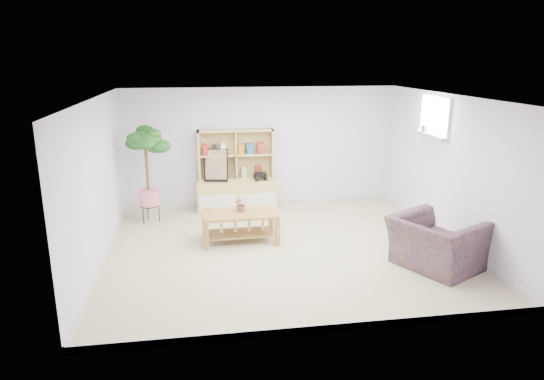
{
  "coord_description": "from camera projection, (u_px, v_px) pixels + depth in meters",
  "views": [
    {
      "loc": [
        -1.3,
        -7.13,
        2.96
      ],
      "look_at": [
        -0.12,
        0.36,
        0.88
      ],
      "focal_mm": 32.0,
      "sensor_mm": 36.0,
      "label": 1
    }
  ],
  "objects": [
    {
      "name": "toy_truck",
      "position": [
        260.0,
        176.0,
        9.64
      ],
      "size": [
        0.35,
        0.26,
        0.17
      ],
      "primitive_type": null,
      "rotation": [
        0.0,
        0.0,
        0.11
      ],
      "color": "black",
      "rests_on": "storage_unit"
    },
    {
      "name": "table_plant",
      "position": [
        241.0,
        204.0,
        7.99
      ],
      "size": [
        0.25,
        0.22,
        0.25
      ],
      "primitive_type": "imported",
      "rotation": [
        0.0,
        0.0,
        0.13
      ],
      "color": "#215425",
      "rests_on": "coffee_table"
    },
    {
      "name": "sill_plant",
      "position": [
        425.0,
        125.0,
        8.49
      ],
      "size": [
        0.16,
        0.15,
        0.24
      ],
      "primitive_type": "imported",
      "rotation": [
        0.0,
        0.0,
        0.36
      ],
      "color": "#0F410F",
      "rests_on": "window_sill"
    },
    {
      "name": "storage_unit",
      "position": [
        236.0,
        170.0,
        9.61
      ],
      "size": [
        1.59,
        0.54,
        1.59
      ],
      "primitive_type": null,
      "color": "tan",
      "rests_on": "floor"
    },
    {
      "name": "ceiling",
      "position": [
        284.0,
        97.0,
        7.13
      ],
      "size": [
        5.5,
        5.0,
        0.01
      ],
      "primitive_type": "cube",
      "color": "white",
      "rests_on": "walls"
    },
    {
      "name": "baseboard",
      "position": [
        283.0,
        246.0,
        7.76
      ],
      "size": [
        5.5,
        5.0,
        0.1
      ],
      "primitive_type": null,
      "color": "silver",
      "rests_on": "floor"
    },
    {
      "name": "window",
      "position": [
        436.0,
        116.0,
        8.22
      ],
      "size": [
        0.1,
        0.98,
        0.68
      ],
      "primitive_type": null,
      "color": "white",
      "rests_on": "walls"
    },
    {
      "name": "window_sill",
      "position": [
        431.0,
        135.0,
        8.3
      ],
      "size": [
        0.14,
        1.0,
        0.04
      ],
      "primitive_type": "cube",
      "color": "silver",
      "rests_on": "walls"
    },
    {
      "name": "armchair",
      "position": [
        436.0,
        240.0,
        6.96
      ],
      "size": [
        1.42,
        1.48,
        0.85
      ],
      "primitive_type": "imported",
      "rotation": [
        0.0,
        0.0,
        2.05
      ],
      "color": "#141A4A",
      "rests_on": "floor"
    },
    {
      "name": "coffee_table",
      "position": [
        240.0,
        227.0,
        8.03
      ],
      "size": [
        1.24,
        0.69,
        0.5
      ],
      "primitive_type": null,
      "rotation": [
        0.0,
        0.0,
        0.02
      ],
      "color": "olive",
      "rests_on": "floor"
    },
    {
      "name": "poster",
      "position": [
        216.0,
        165.0,
        9.48
      ],
      "size": [
        0.48,
        0.19,
        0.65
      ],
      "primitive_type": null,
      "rotation": [
        0.0,
        0.0,
        -0.19
      ],
      "color": "#E8A010",
      "rests_on": "storage_unit"
    },
    {
      "name": "floor",
      "position": [
        283.0,
        249.0,
        7.77
      ],
      "size": [
        5.5,
        5.0,
        0.01
      ],
      "primitive_type": "cube",
      "color": "#C3B991",
      "rests_on": "ground"
    },
    {
      "name": "floor_tree",
      "position": [
        147.0,
        175.0,
        8.82
      ],
      "size": [
        0.77,
        0.77,
        1.78
      ],
      "primitive_type": null,
      "rotation": [
        0.0,
        0.0,
        -0.19
      ],
      "color": "#0F410F",
      "rests_on": "floor"
    },
    {
      "name": "walls",
      "position": [
        283.0,
        176.0,
        7.45
      ],
      "size": [
        5.51,
        5.01,
        2.4
      ],
      "color": "white",
      "rests_on": "floor"
    }
  ]
}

